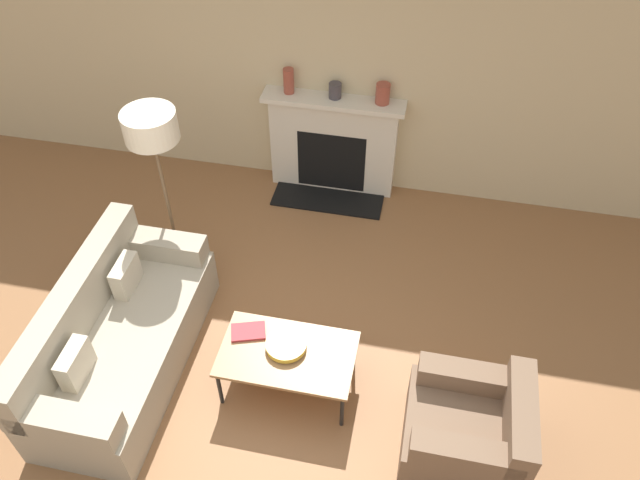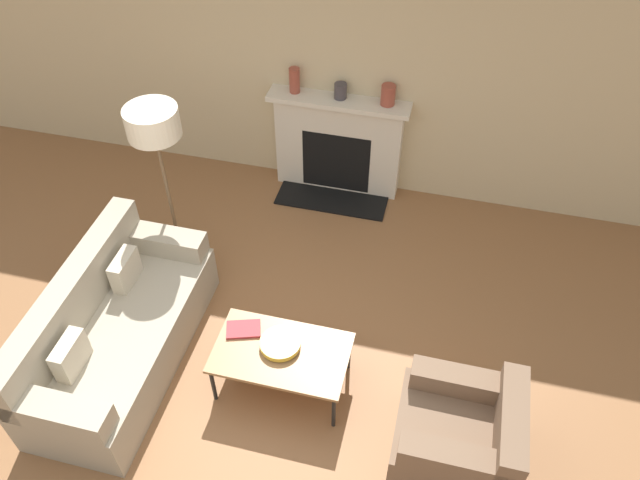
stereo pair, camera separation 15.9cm
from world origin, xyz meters
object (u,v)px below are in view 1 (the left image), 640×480
(floor_lamp, at_px, (153,139))
(book, at_px, (248,332))
(couch, at_px, (118,339))
(mantel_vase_center_right, at_px, (383,94))
(coffee_table, at_px, (288,355))
(armchair_near, at_px, (469,430))
(mantel_vase_center_left, at_px, (335,91))
(fireplace, at_px, (333,145))
(bowl, at_px, (286,345))
(mantel_vase_left, at_px, (289,81))

(floor_lamp, bearing_deg, book, -44.63)
(couch, distance_m, mantel_vase_center_right, 3.27)
(coffee_table, distance_m, book, 0.37)
(armchair_near, bearing_deg, floor_lamp, -117.12)
(couch, distance_m, mantel_vase_center_left, 3.05)
(fireplace, height_order, armchair_near, fireplace)
(book, height_order, mantel_vase_center_right, mantel_vase_center_right)
(book, xyz_separation_m, mantel_vase_center_right, (0.69, 2.44, 0.76))
(fireplace, xyz_separation_m, floor_lamp, (-1.23, -1.43, 0.90))
(bowl, bearing_deg, armchair_near, -13.33)
(armchair_near, xyz_separation_m, coffee_table, (-1.41, 0.29, 0.10))
(bowl, bearing_deg, book, 166.36)
(coffee_table, relative_size, mantel_vase_left, 4.08)
(bowl, height_order, mantel_vase_center_left, mantel_vase_center_left)
(mantel_vase_left, bearing_deg, coffee_table, -77.07)
(fireplace, height_order, couch, fireplace)
(coffee_table, distance_m, mantel_vase_left, 2.76)
(bowl, relative_size, floor_lamp, 0.19)
(mantel_vase_left, bearing_deg, fireplace, -1.86)
(armchair_near, distance_m, mantel_vase_center_right, 3.19)
(armchair_near, xyz_separation_m, mantel_vase_center_left, (-1.53, 2.86, 0.89))
(mantel_vase_center_right, bearing_deg, book, -105.69)
(coffee_table, relative_size, mantel_vase_center_left, 6.76)
(coffee_table, height_order, book, book)
(couch, bearing_deg, book, -78.87)
(coffee_table, xyz_separation_m, mantel_vase_center_right, (0.34, 2.57, 0.81))
(fireplace, bearing_deg, floor_lamp, -130.62)
(fireplace, height_order, mantel_vase_center_left, mantel_vase_center_left)
(book, relative_size, mantel_vase_center_left, 2.00)
(bowl, xyz_separation_m, mantel_vase_center_left, (-0.11, 2.52, 0.71))
(book, xyz_separation_m, mantel_vase_center_left, (0.22, 2.44, 0.74))
(fireplace, bearing_deg, bowl, -87.37)
(floor_lamp, xyz_separation_m, mantel_vase_center_left, (1.23, 1.44, -0.26))
(coffee_table, bearing_deg, mantel_vase_center_left, 92.83)
(fireplace, distance_m, mantel_vase_left, 0.83)
(floor_lamp, bearing_deg, coffee_table, -39.58)
(armchair_near, height_order, coffee_table, armchair_near)
(couch, bearing_deg, fireplace, -25.28)
(mantel_vase_center_left, xyz_separation_m, mantel_vase_center_right, (0.47, 0.00, 0.02))
(bowl, bearing_deg, couch, -174.80)
(book, relative_size, mantel_vase_left, 1.21)
(bowl, distance_m, book, 0.34)
(fireplace, relative_size, mantel_vase_center_right, 7.07)
(coffee_table, bearing_deg, mantel_vase_left, 102.93)
(fireplace, xyz_separation_m, book, (-0.21, -2.43, -0.10))
(couch, height_order, mantel_vase_center_right, mantel_vase_center_right)
(couch, xyz_separation_m, mantel_vase_center_right, (1.72, 2.65, 0.87))
(couch, xyz_separation_m, floor_lamp, (0.02, 1.20, 1.11))
(armchair_near, relative_size, mantel_vase_center_right, 4.19)
(coffee_table, distance_m, floor_lamp, 2.05)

